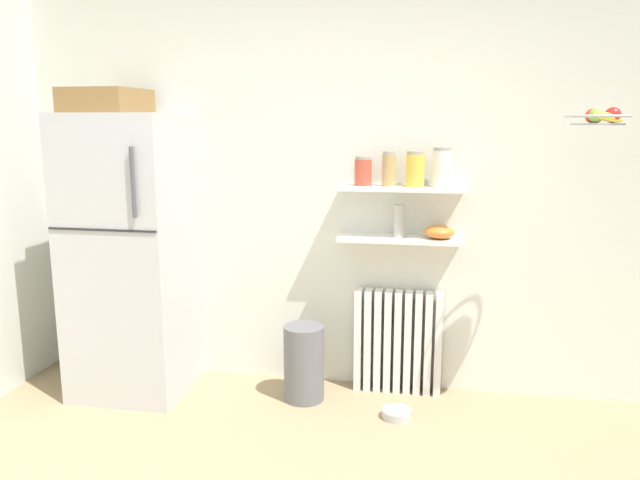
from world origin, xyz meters
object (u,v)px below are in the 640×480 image
pet_food_bowl (397,414)px  storage_jar_3 (442,168)px  radiator (398,342)px  storage_jar_0 (363,171)px  storage_jar_2 (415,169)px  storage_jar_1 (389,169)px  hanging_fruit_basket (600,117)px  shelf_bowl (439,232)px  vase (399,221)px  trash_bin (304,363)px  refrigerator (131,251)px

pet_food_bowl → storage_jar_3: bearing=58.9°
radiator → storage_jar_0: storage_jar_0 is taller
storage_jar_0 → storage_jar_2: bearing=0.0°
radiator → pet_food_bowl: 0.49m
storage_jar_1 → hanging_fruit_basket: 1.20m
storage_jar_1 → storage_jar_3: 0.32m
storage_jar_0 → shelf_bowl: storage_jar_0 is taller
storage_jar_3 → vase: storage_jar_3 is taller
radiator → shelf_bowl: 0.77m
storage_jar_2 → pet_food_bowl: size_ratio=1.21×
storage_jar_3 → trash_bin: size_ratio=0.49×
storage_jar_0 → pet_food_bowl: storage_jar_0 is taller
storage_jar_0 → storage_jar_3: size_ratio=0.76×
storage_jar_0 → vase: (0.23, 0.00, -0.30)m
storage_jar_0 → trash_bin: size_ratio=0.37×
storage_jar_2 → trash_bin: (-0.65, -0.20, -1.21)m
storage_jar_1 → trash_bin: size_ratio=0.44×
vase → shelf_bowl: (0.25, 0.00, -0.06)m
storage_jar_2 → vase: size_ratio=1.06×
storage_jar_1 → hanging_fruit_basket: bearing=-18.4°
radiator → pet_food_bowl: (0.02, -0.38, -0.31)m
storage_jar_2 → shelf_bowl: storage_jar_2 is taller
storage_jar_0 → hanging_fruit_basket: size_ratio=0.56×
vase → storage_jar_0: bearing=-180.0°
storage_jar_1 → trash_bin: (-0.49, -0.20, -1.21)m
storage_jar_0 → refrigerator: bearing=-171.2°
storage_jar_0 → pet_food_bowl: size_ratio=1.02×
hanging_fruit_basket → trash_bin: bearing=174.2°
storage_jar_1 → trash_bin: 1.32m
refrigerator → hanging_fruit_basket: refrigerator is taller
vase → refrigerator: bearing=-172.4°
storage_jar_1 → hanging_fruit_basket: hanging_fruit_basket is taller
radiator → vase: size_ratio=3.31×
storage_jar_1 → shelf_bowl: size_ratio=1.15×
trash_bin → shelf_bowl: bearing=14.2°
radiator → storage_jar_2: size_ratio=3.12×
refrigerator → radiator: size_ratio=2.88×
radiator → trash_bin: bearing=-157.7°
radiator → storage_jar_1: bearing=-159.2°
storage_jar_1 → pet_food_bowl: 1.47m
storage_jar_0 → storage_jar_1: 0.16m
vase → storage_jar_2: bearing=-0.0°
pet_food_bowl → storage_jar_2: bearing=81.2°
storage_jar_1 → vase: size_ratio=1.04×
storage_jar_0 → storage_jar_1: bearing=0.0°
pet_food_bowl → hanging_fruit_basket: bearing=-0.6°
storage_jar_1 → storage_jar_2: storage_jar_2 is taller
storage_jar_3 → hanging_fruit_basket: size_ratio=0.74×
storage_jar_1 → trash_bin: storage_jar_1 is taller
radiator → trash_bin: (-0.57, -0.23, -0.09)m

